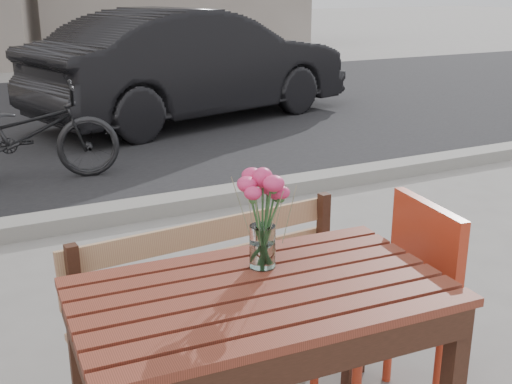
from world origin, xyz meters
TOP-DOWN VIEW (x-y plane):
  - street at (0.00, 5.06)m, footprint 30.00×8.12m
  - main_table at (-0.00, 0.11)m, footprint 1.29×0.80m
  - main_bench at (0.10, 0.69)m, footprint 1.33×0.48m
  - red_chair at (0.67, 0.22)m, footprint 0.50×0.50m
  - main_vase at (0.08, 0.26)m, footprint 0.20×0.20m
  - parked_car at (2.25, 6.33)m, footprint 4.62×2.65m
  - bicycle at (-0.19, 4.38)m, footprint 1.75×0.83m

SIDE VIEW (x-z plane):
  - street at x=0.00m, z-range -0.03..0.09m
  - bicycle at x=-0.19m, z-range 0.00..0.88m
  - main_bench at x=0.10m, z-range 0.09..0.90m
  - red_chair at x=0.67m, z-range 0.07..0.98m
  - main_table at x=0.00m, z-range 0.26..1.03m
  - parked_car at x=2.25m, z-range 0.00..1.44m
  - main_vase at x=0.08m, z-range 0.81..1.18m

